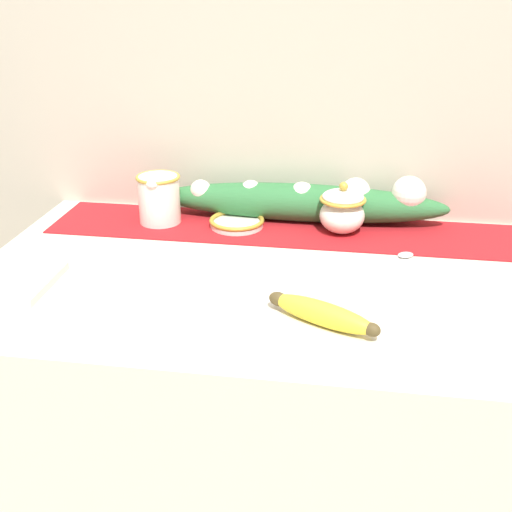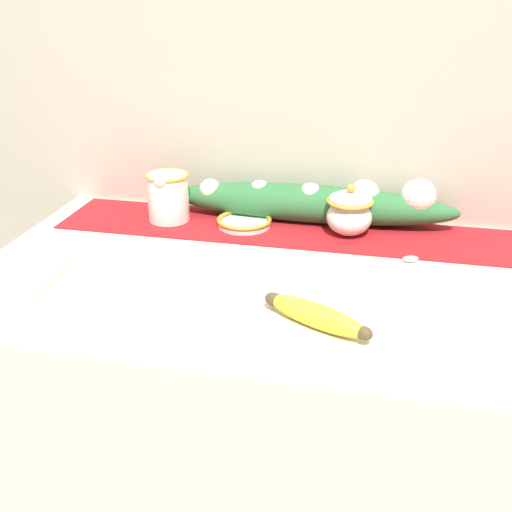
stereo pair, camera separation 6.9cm
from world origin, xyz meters
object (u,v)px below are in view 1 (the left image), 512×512
(sugar_bowl, at_px, (342,210))
(spoon, at_px, (400,256))
(napkin_stack, at_px, (9,281))
(small_dish, at_px, (237,222))
(cream_pitcher, at_px, (159,197))
(banana, at_px, (322,313))

(sugar_bowl, height_order, spoon, sugar_bowl)
(sugar_bowl, xyz_separation_m, spoon, (0.13, -0.12, -0.05))
(spoon, distance_m, napkin_stack, 0.78)
(small_dish, bearing_deg, napkin_stack, -136.09)
(sugar_bowl, relative_size, napkin_stack, 0.71)
(cream_pitcher, xyz_separation_m, napkin_stack, (-0.19, -0.36, -0.06))
(small_dish, bearing_deg, banana, -61.85)
(sugar_bowl, bearing_deg, banana, -92.50)
(sugar_bowl, bearing_deg, cream_pitcher, 179.79)
(cream_pitcher, distance_m, spoon, 0.57)
(cream_pitcher, bearing_deg, sugar_bowl, -0.21)
(cream_pitcher, bearing_deg, spoon, -12.32)
(small_dish, bearing_deg, cream_pitcher, 179.13)
(sugar_bowl, height_order, napkin_stack, sugar_bowl)
(spoon, bearing_deg, small_dish, 134.67)
(sugar_bowl, xyz_separation_m, napkin_stack, (-0.61, -0.36, -0.05))
(small_dish, bearing_deg, spoon, -17.77)
(banana, height_order, spoon, banana)
(banana, bearing_deg, napkin_stack, 174.58)
(napkin_stack, bearing_deg, small_dish, 43.91)
(small_dish, distance_m, banana, 0.47)
(small_dish, height_order, spoon, small_dish)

